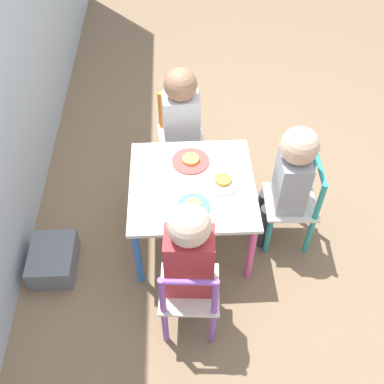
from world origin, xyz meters
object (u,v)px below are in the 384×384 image
(kids_table, at_px, (192,191))
(plate_left, at_px, (193,206))
(child_left, at_px, (189,256))
(chair_purple, at_px, (189,296))
(storage_bin, at_px, (53,259))
(child_right, at_px, (181,117))
(chair_orange, at_px, (181,138))
(child_front, at_px, (289,177))
(chair_teal, at_px, (294,205))
(plate_front, at_px, (223,181))
(plate_right, at_px, (191,161))

(kids_table, distance_m, plate_left, 0.16)
(child_left, bearing_deg, plate_left, -91.88)
(chair_purple, distance_m, storage_bin, 0.80)
(kids_table, distance_m, chair_purple, 0.54)
(storage_bin, bearing_deg, child_right, -47.20)
(chair_orange, relative_size, storage_bin, 1.84)
(chair_orange, xyz_separation_m, child_front, (-0.55, -0.51, 0.21))
(chair_teal, height_order, plate_left, chair_teal)
(kids_table, height_order, chair_teal, chair_teal)
(child_right, bearing_deg, child_left, -94.23)
(chair_purple, height_order, child_left, child_left)
(kids_table, height_order, plate_front, plate_front)
(chair_purple, distance_m, plate_left, 0.41)
(plate_left, distance_m, plate_front, 0.21)
(plate_front, bearing_deg, chair_teal, -94.08)
(kids_table, xyz_separation_m, plate_right, (0.15, 0.00, 0.06))
(kids_table, bearing_deg, plate_right, 0.00)
(storage_bin, bearing_deg, plate_front, -78.78)
(chair_teal, relative_size, plate_right, 2.76)
(child_left, bearing_deg, child_front, -134.47)
(chair_teal, bearing_deg, plate_right, -105.86)
(chair_orange, relative_size, plate_right, 2.76)
(plate_right, bearing_deg, chair_orange, 6.37)
(storage_bin, bearing_deg, chair_teal, -83.28)
(chair_teal, xyz_separation_m, storage_bin, (-0.15, 1.25, -0.20))
(child_front, bearing_deg, child_right, -131.26)
(child_left, bearing_deg, storage_bin, -18.85)
(child_front, bearing_deg, plate_left, -71.71)
(kids_table, xyz_separation_m, chair_orange, (0.52, 0.04, -0.10))
(chair_purple, relative_size, chair_orange, 1.00)
(chair_teal, distance_m, child_front, 0.22)
(plate_front, height_order, plate_right, same)
(chair_orange, xyz_separation_m, child_left, (-0.99, -0.01, 0.22))
(chair_purple, xyz_separation_m, plate_left, (0.37, -0.04, 0.17))
(kids_table, relative_size, child_front, 0.81)
(chair_purple, distance_m, child_front, 0.74)
(chair_purple, bearing_deg, plate_left, -91.58)
(plate_left, bearing_deg, plate_front, -45.00)
(child_left, distance_m, child_right, 0.93)
(child_left, xyz_separation_m, storage_bin, (0.29, 0.69, -0.41))
(plate_left, bearing_deg, child_front, -74.61)
(plate_left, bearing_deg, plate_right, -0.00)
(plate_front, bearing_deg, child_right, 22.10)
(child_left, relative_size, plate_front, 4.40)
(kids_table, distance_m, chair_orange, 0.54)
(chair_orange, xyz_separation_m, child_right, (-0.06, -0.00, 0.20))
(plate_left, bearing_deg, kids_table, -0.00)
(child_front, relative_size, plate_front, 4.20)
(child_right, height_order, plate_front, child_right)
(child_front, xyz_separation_m, plate_right, (0.18, 0.47, -0.04))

